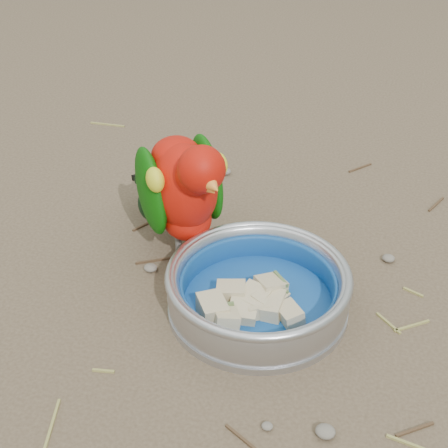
% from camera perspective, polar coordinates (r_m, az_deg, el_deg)
% --- Properties ---
extents(ground, '(60.00, 60.00, 0.00)m').
position_cam_1_polar(ground, '(0.90, 3.73, -7.26)').
color(ground, brown).
extents(food_bowl, '(0.23, 0.23, 0.02)m').
position_cam_1_polar(food_bowl, '(0.89, 2.81, -6.73)').
color(food_bowl, '#B2B2BA').
rests_on(food_bowl, ground).
extents(bowl_wall, '(0.23, 0.23, 0.04)m').
position_cam_1_polar(bowl_wall, '(0.87, 2.87, -5.24)').
color(bowl_wall, '#B2B2BA').
rests_on(bowl_wall, food_bowl).
extents(fruit_wedges, '(0.14, 0.14, 0.03)m').
position_cam_1_polar(fruit_wedges, '(0.88, 2.86, -5.59)').
color(fruit_wedges, '#C7B38A').
rests_on(fruit_wedges, food_bowl).
extents(lory_parrot, '(0.24, 0.25, 0.19)m').
position_cam_1_polar(lory_parrot, '(0.94, -3.32, 2.25)').
color(lory_parrot, '#B21006').
rests_on(lory_parrot, ground).
extents(ground_debris, '(0.90, 0.80, 0.01)m').
position_cam_1_polar(ground_debris, '(0.93, 4.71, -5.22)').
color(ground_debris, '#948D49').
rests_on(ground_debris, ground).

